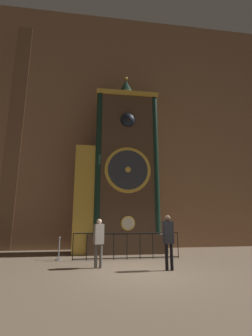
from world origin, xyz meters
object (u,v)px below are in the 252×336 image
stanchion_post (59,252)px  visitor_near (99,238)px  visitor_far (168,236)px  clock_tower (121,171)px

stanchion_post → visitor_near: bearing=-47.1°
visitor_near → visitor_far: visitor_far is taller
clock_tower → visitor_far: size_ratio=5.42×
visitor_far → stanchion_post: bearing=140.1°
visitor_near → stanchion_post: size_ratio=1.81×
stanchion_post → visitor_far: bearing=-31.1°
clock_tower → visitor_far: (1.25, -4.03, -3.09)m
visitor_near → stanchion_post: bearing=114.0°
visitor_near → visitor_far: size_ratio=0.93×
clock_tower → visitor_near: size_ratio=5.84×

